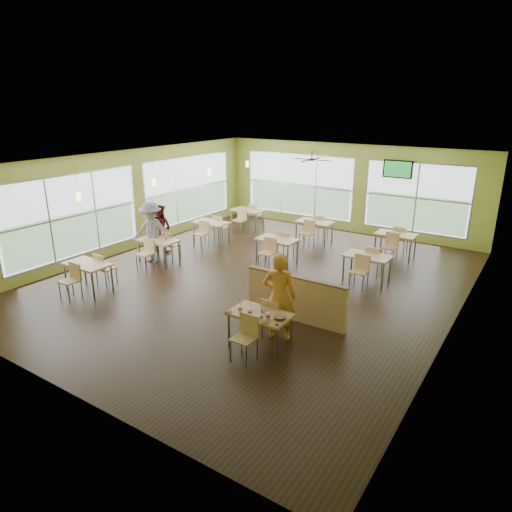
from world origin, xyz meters
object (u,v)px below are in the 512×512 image
at_px(main_table, 260,319).
at_px(food_basket, 280,317).
at_px(man_plaid, 279,297).
at_px(half_wall_divider, 296,298).

bearing_deg(main_table, food_basket, -0.92).
bearing_deg(man_plaid, food_basket, 101.72).
xyz_separation_m(half_wall_divider, man_plaid, (0.11, -0.92, 0.40)).
height_order(half_wall_divider, food_basket, half_wall_divider).
bearing_deg(food_basket, half_wall_divider, 107.22).
height_order(half_wall_divider, man_plaid, man_plaid).
xyz_separation_m(main_table, food_basket, (0.45, -0.01, 0.15)).
height_order(main_table, half_wall_divider, half_wall_divider).
bearing_deg(main_table, man_plaid, 77.88).
distance_m(main_table, half_wall_divider, 1.45).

